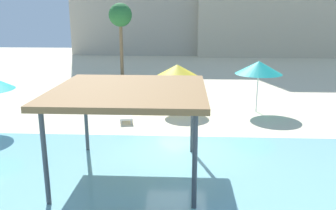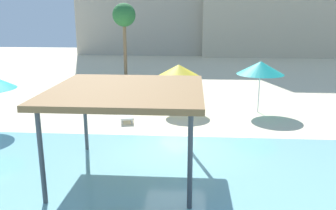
{
  "view_description": "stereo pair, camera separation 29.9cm",
  "coord_description": "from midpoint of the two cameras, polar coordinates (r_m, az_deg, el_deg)",
  "views": [
    {
      "loc": [
        0.35,
        -13.12,
        5.27
      ],
      "look_at": [
        -0.43,
        2.0,
        1.3
      ],
      "focal_mm": 38.18,
      "sensor_mm": 36.0,
      "label": 1
    },
    {
      "loc": [
        0.64,
        -13.1,
        5.27
      ],
      "look_at": [
        -0.43,
        2.0,
        1.3
      ],
      "focal_mm": 38.18,
      "sensor_mm": 36.0,
      "label": 2
    }
  ],
  "objects": [
    {
      "name": "ground_plane",
      "position": [
        14.14,
        0.71,
        -7.19
      ],
      "size": [
        80.0,
        80.0,
        0.0
      ],
      "primitive_type": "plane",
      "color": "beige"
    },
    {
      "name": "shade_pavilion",
      "position": [
        11.29,
        -6.94,
        1.88
      ],
      "size": [
        4.76,
        4.76,
        2.95
      ],
      "color": "#42474C",
      "rests_on": "ground"
    },
    {
      "name": "beach_umbrella_teal_0",
      "position": [
        19.49,
        13.86,
        5.82
      ],
      "size": [
        2.48,
        2.48,
        2.75
      ],
      "color": "silver",
      "rests_on": "ground"
    },
    {
      "name": "beach_umbrella_yellow_4",
      "position": [
        19.27,
        1.04,
        5.57
      ],
      "size": [
        2.24,
        2.24,
        2.53
      ],
      "color": "silver",
      "rests_on": "ground"
    },
    {
      "name": "lounge_chair_1",
      "position": [
        18.19,
        -7.29,
        -1.18
      ],
      "size": [
        0.98,
        1.98,
        0.74
      ],
      "rotation": [
        0.0,
        0.0,
        -1.36
      ],
      "color": "white",
      "rests_on": "ground"
    },
    {
      "name": "palm_tree_1",
      "position": [
        30.23,
        -7.9,
        13.8
      ],
      "size": [
        1.9,
        1.9,
        5.95
      ],
      "color": "brown",
      "rests_on": "ground"
    }
  ]
}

